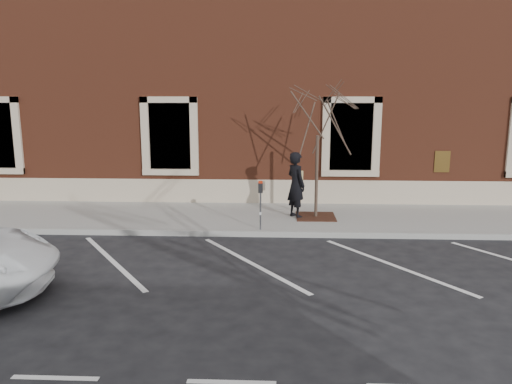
{
  "coord_description": "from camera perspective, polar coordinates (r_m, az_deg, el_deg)",
  "views": [
    {
      "loc": [
        0.59,
        -13.02,
        3.79
      ],
      "look_at": [
        0.0,
        0.6,
        1.1
      ],
      "focal_mm": 35.0,
      "sensor_mm": 36.0,
      "label": 1
    }
  ],
  "objects": [
    {
      "name": "curb_near",
      "position": [
        13.5,
        -0.12,
        -4.81
      ],
      "size": [
        40.0,
        0.12,
        0.15
      ],
      "primitive_type": "cube",
      "color": "#9E9E99",
      "rests_on": "ground"
    },
    {
      "name": "sidewalk_near",
      "position": [
        15.24,
        0.19,
        -2.94
      ],
      "size": [
        40.0,
        3.5,
        0.15
      ],
      "primitive_type": "cube",
      "color": "gray",
      "rests_on": "ground"
    },
    {
      "name": "sapling",
      "position": [
        14.68,
        7.11,
        9.03
      ],
      "size": [
        2.67,
        2.67,
        4.45
      ],
      "color": "#4B352D",
      "rests_on": "sidewalk_near"
    },
    {
      "name": "tree_grate",
      "position": [
        15.11,
        6.83,
        -2.8
      ],
      "size": [
        1.16,
        1.16,
        0.03
      ],
      "primitive_type": "cube",
      "color": "#3D1A13",
      "rests_on": "sidewalk_near"
    },
    {
      "name": "parking_meter",
      "position": [
        13.42,
        0.52,
        -0.46
      ],
      "size": [
        0.12,
        0.09,
        1.35
      ],
      "rotation": [
        0.0,
        0.0,
        -0.27
      ],
      "color": "#595B60",
      "rests_on": "sidewalk_near"
    },
    {
      "name": "parking_stripes",
      "position": [
        11.48,
        -0.61,
        -8.11
      ],
      "size": [
        28.0,
        4.4,
        0.01
      ],
      "primitive_type": null,
      "color": "silver",
      "rests_on": "ground"
    },
    {
      "name": "building_civic",
      "position": [
        20.77,
        0.87,
        11.73
      ],
      "size": [
        40.0,
        8.62,
        8.0
      ],
      "color": "brown",
      "rests_on": "ground"
    },
    {
      "name": "ground",
      "position": [
        13.57,
        -0.11,
        -5.05
      ],
      "size": [
        120.0,
        120.0,
        0.0
      ],
      "primitive_type": "plane",
      "color": "#28282B",
      "rests_on": "ground"
    },
    {
      "name": "man",
      "position": [
        14.86,
        4.59,
        0.83
      ],
      "size": [
        0.79,
        0.86,
        1.96
      ],
      "primitive_type": "imported",
      "rotation": [
        0.0,
        0.0,
        2.16
      ],
      "color": "black",
      "rests_on": "sidewalk_near"
    }
  ]
}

